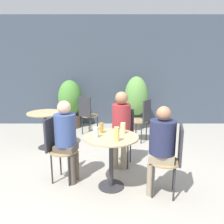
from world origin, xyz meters
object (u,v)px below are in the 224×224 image
beer_glass_2 (102,128)px  potted_plant_0 (71,102)px  cafe_table_near (112,148)px  cafe_table_far (46,121)px  bistro_chair_4 (88,112)px  bistro_chair_2 (58,143)px  beer_glass_0 (118,134)px  beer_glass_3 (97,132)px  seated_person_0 (162,143)px  potted_plant_1 (137,99)px  bistro_chair_3 (144,117)px  beer_glass_1 (124,128)px  seated_person_1 (122,122)px  bistro_chair_1 (124,131)px  seated_person_2 (67,134)px  bistro_chair_0 (173,155)px

beer_glass_2 → potted_plant_0: (-0.98, 2.87, -0.13)m
cafe_table_near → cafe_table_far: (-1.35, 1.50, -0.01)m
beer_glass_2 → bistro_chair_4: bearing=101.8°
bistro_chair_2 → beer_glass_0: size_ratio=5.14×
beer_glass_3 → bistro_chair_2: bearing=157.8°
seated_person_0 → cafe_table_near: bearing=-90.0°
potted_plant_1 → beer_glass_2: bearing=-106.1°
bistro_chair_3 → beer_glass_1: bearing=16.2°
beer_glass_0 → seated_person_1: bearing=83.9°
seated_person_0 → beer_glass_2: 0.85m
bistro_chair_1 → seated_person_1: (-0.04, -0.15, 0.20)m
cafe_table_near → bistro_chair_2: 0.82m
seated_person_2 → seated_person_1: bearing=-44.9°
bistro_chair_0 → seated_person_0: size_ratio=0.80×
beer_glass_1 → bistro_chair_1: bearing=87.2°
cafe_table_far → potted_plant_1: potted_plant_1 is taller
seated_person_1 → beer_glass_1: (0.00, -0.52, 0.06)m
beer_glass_3 → beer_glass_2: bearing=72.0°
bistro_chair_3 → bistro_chair_0: bearing=35.9°
cafe_table_near → seated_person_0: size_ratio=0.63×
bistro_chair_3 → potted_plant_1: size_ratio=0.68×
bistro_chair_1 → beer_glass_1: 0.72m
cafe_table_near → bistro_chair_4: bearing=104.3°
bistro_chair_4 → beer_glass_2: bistro_chair_4 is taller
bistro_chair_3 → cafe_table_far: bearing=-46.9°
beer_glass_1 → cafe_table_far: bearing=137.8°
seated_person_2 → beer_glass_1: bearing=-78.6°
beer_glass_2 → seated_person_1: bearing=58.6°
bistro_chair_2 → beer_glass_0: 0.99m
bistro_chair_0 → beer_glass_0: (-0.72, 0.00, 0.27)m
bistro_chair_2 → beer_glass_3: bistro_chair_2 is taller
bistro_chair_0 → seated_person_0: (-0.15, 0.04, 0.15)m
seated_person_0 → beer_glass_1: seated_person_0 is taller
cafe_table_near → beer_glass_1: beer_glass_1 is taller
bistro_chair_1 → beer_glass_0: bistro_chair_1 is taller
beer_glass_0 → beer_glass_3: bearing=151.2°
seated_person_2 → beer_glass_1: (0.81, -0.04, 0.10)m
cafe_table_near → bistro_chair_3: 1.98m
bistro_chair_1 → bistro_chair_2: bearing=-135.0°
bistro_chair_2 → seated_person_0: size_ratio=0.80×
beer_glass_2 → beer_glass_0: bearing=-58.7°
cafe_table_far → bistro_chair_0: 2.73m
cafe_table_far → seated_person_0: seated_person_0 is taller
bistro_chair_1 → bistro_chair_4: size_ratio=1.00×
cafe_table_near → cafe_table_far: 2.02m
seated_person_1 → seated_person_0: bearing=-45.1°
cafe_table_near → beer_glass_2: beer_glass_2 is taller
cafe_table_far → potted_plant_0: size_ratio=0.58×
beer_glass_3 → potted_plant_0: size_ratio=0.11×
bistro_chair_4 → beer_glass_2: size_ratio=6.46×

